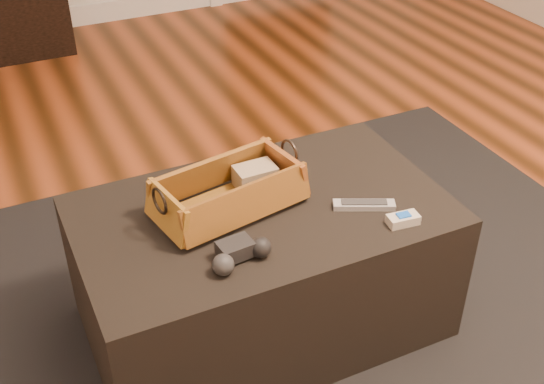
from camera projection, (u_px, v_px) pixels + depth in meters
name	position (u px, v px, depth m)	size (l,w,h in m)	color
floor	(280.00, 311.00, 2.12)	(5.00, 5.50, 0.01)	brown
baseboard	(84.00, 15.00, 4.13)	(5.00, 0.04, 0.12)	white
area_rug	(270.00, 333.00, 2.04)	(2.60, 2.00, 0.01)	black
ottoman	(263.00, 268.00, 1.95)	(1.00, 0.60, 0.42)	black
tv_remote	(226.00, 205.00, 1.80)	(0.21, 0.05, 0.02)	black
cloth_bundle	(255.00, 176.00, 1.88)	(0.11, 0.08, 0.06)	tan
wicker_basket	(229.00, 193.00, 1.81)	(0.44, 0.28, 0.14)	#A26F24
game_controller	(240.00, 253.00, 1.63)	(0.17, 0.10, 0.05)	black
silver_remote	(364.00, 205.00, 1.83)	(0.17, 0.11, 0.02)	#B3B5BC
cream_gadget	(403.00, 219.00, 1.77)	(0.09, 0.05, 0.03)	beige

